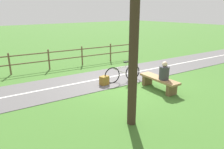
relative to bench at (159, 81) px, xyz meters
The scene contains 9 objects.
ground_plane 1.45m from the bench, 20.86° to the left, with size 80.00×80.00×0.00m, color #3D6B28.
paved_path 5.31m from the bench, 58.14° to the left, with size 2.54×36.00×0.02m, color #565454.
path_centre_line 5.31m from the bench, 58.14° to the left, with size 0.10×32.00×0.00m, color silver.
bench is the anchor object (origin of this frame).
person_seated 0.49m from the bench, behind, with size 0.41×0.41×0.69m.
bicycle 1.64m from the bench, 17.97° to the left, with size 0.38×1.69×0.89m.
backpack 2.21m from the bench, 38.49° to the left, with size 0.34×0.39×0.38m.
fence_roadside 6.36m from the bench, 29.75° to the left, with size 1.76×12.91×1.06m.
tree_by_path 3.50m from the bench, 114.84° to the left, with size 1.25×1.27×5.17m.
Camera 1 is at (-6.15, 5.61, 2.98)m, focal length 33.17 mm.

